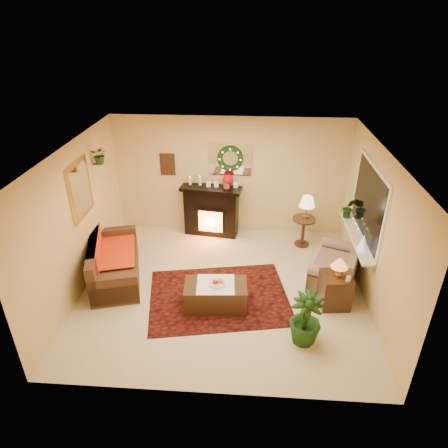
# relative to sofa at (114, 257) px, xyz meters

# --- Properties ---
(floor) EXTENTS (5.00, 5.00, 0.00)m
(floor) POSITION_rel_sofa_xyz_m (2.04, -0.26, -0.43)
(floor) COLOR beige
(floor) RESTS_ON ground
(ceiling) EXTENTS (5.00, 5.00, 0.00)m
(ceiling) POSITION_rel_sofa_xyz_m (2.04, -0.26, 2.17)
(ceiling) COLOR white
(ceiling) RESTS_ON ground
(wall_back) EXTENTS (5.00, 5.00, 0.00)m
(wall_back) POSITION_rel_sofa_xyz_m (2.04, 1.99, 0.87)
(wall_back) COLOR #EFD88C
(wall_back) RESTS_ON ground
(wall_front) EXTENTS (5.00, 5.00, 0.00)m
(wall_front) POSITION_rel_sofa_xyz_m (2.04, -2.51, 0.87)
(wall_front) COLOR #EFD88C
(wall_front) RESTS_ON ground
(wall_left) EXTENTS (4.50, 4.50, 0.00)m
(wall_left) POSITION_rel_sofa_xyz_m (-0.46, -0.26, 0.87)
(wall_left) COLOR #EFD88C
(wall_left) RESTS_ON ground
(wall_right) EXTENTS (4.50, 4.50, 0.00)m
(wall_right) POSITION_rel_sofa_xyz_m (4.54, -0.26, 0.87)
(wall_right) COLOR #EFD88C
(wall_right) RESTS_ON ground
(area_rug) EXTENTS (2.69, 2.21, 0.01)m
(area_rug) POSITION_rel_sofa_xyz_m (1.99, -0.50, -0.42)
(area_rug) COLOR #53131C
(area_rug) RESTS_ON floor
(sofa) EXTENTS (1.30, 2.02, 0.80)m
(sofa) POSITION_rel_sofa_xyz_m (0.00, 0.00, 0.00)
(sofa) COLOR #552A17
(sofa) RESTS_ON floor
(red_throw) EXTENTS (0.73, 1.19, 0.02)m
(red_throw) POSITION_rel_sofa_xyz_m (-0.03, 0.13, 0.03)
(red_throw) COLOR red
(red_throw) RESTS_ON sofa
(fireplace) EXTENTS (1.20, 0.52, 1.06)m
(fireplace) POSITION_rel_sofa_xyz_m (1.64, 1.78, 0.12)
(fireplace) COLOR black
(fireplace) RESTS_ON floor
(poinsettia) EXTENTS (0.23, 0.23, 0.23)m
(poinsettia) POSITION_rel_sofa_xyz_m (2.00, 1.79, 0.87)
(poinsettia) COLOR red
(poinsettia) RESTS_ON fireplace
(mantel_candle_a) EXTENTS (0.06, 0.06, 0.17)m
(mantel_candle_a) POSITION_rel_sofa_xyz_m (1.20, 1.78, 0.83)
(mantel_candle_a) COLOR beige
(mantel_candle_a) RESTS_ON fireplace
(mantel_candle_b) EXTENTS (0.07, 0.07, 0.20)m
(mantel_candle_b) POSITION_rel_sofa_xyz_m (1.41, 1.80, 0.83)
(mantel_candle_b) COLOR white
(mantel_candle_b) RESTS_ON fireplace
(mantel_mirror) EXTENTS (0.92, 0.02, 0.72)m
(mantel_mirror) POSITION_rel_sofa_xyz_m (2.04, 1.97, 1.27)
(mantel_mirror) COLOR white
(mantel_mirror) RESTS_ON wall_back
(wreath) EXTENTS (0.55, 0.11, 0.55)m
(wreath) POSITION_rel_sofa_xyz_m (2.04, 1.93, 1.29)
(wreath) COLOR #194719
(wreath) RESTS_ON wall_back
(wall_art) EXTENTS (0.32, 0.03, 0.48)m
(wall_art) POSITION_rel_sofa_xyz_m (0.69, 1.97, 1.12)
(wall_art) COLOR #381E11
(wall_art) RESTS_ON wall_back
(gold_mirror) EXTENTS (0.03, 0.84, 1.00)m
(gold_mirror) POSITION_rel_sofa_xyz_m (-0.44, 0.04, 1.32)
(gold_mirror) COLOR gold
(gold_mirror) RESTS_ON wall_left
(hanging_plant) EXTENTS (0.33, 0.28, 0.36)m
(hanging_plant) POSITION_rel_sofa_xyz_m (-0.30, 0.79, 1.54)
(hanging_plant) COLOR #194719
(hanging_plant) RESTS_ON wall_left
(loveseat) EXTENTS (1.17, 1.47, 0.74)m
(loveseat) POSITION_rel_sofa_xyz_m (4.10, 0.17, -0.01)
(loveseat) COLOR gray
(loveseat) RESTS_ON floor
(window_frame) EXTENTS (0.03, 1.86, 1.36)m
(window_frame) POSITION_rel_sofa_xyz_m (4.53, 0.29, 1.12)
(window_frame) COLOR white
(window_frame) RESTS_ON wall_right
(window_glass) EXTENTS (0.02, 1.70, 1.22)m
(window_glass) POSITION_rel_sofa_xyz_m (4.51, 0.29, 1.12)
(window_glass) COLOR black
(window_glass) RESTS_ON wall_right
(window_sill) EXTENTS (0.22, 1.86, 0.04)m
(window_sill) POSITION_rel_sofa_xyz_m (4.42, 0.29, 0.44)
(window_sill) COLOR white
(window_sill) RESTS_ON wall_right
(mini_tree) EXTENTS (0.19, 0.19, 0.29)m
(mini_tree) POSITION_rel_sofa_xyz_m (4.40, -0.20, 0.61)
(mini_tree) COLOR white
(mini_tree) RESTS_ON window_sill
(sill_plant) EXTENTS (0.30, 0.24, 0.54)m
(sill_plant) POSITION_rel_sofa_xyz_m (4.40, 1.01, 0.66)
(sill_plant) COLOR #1C4E1C
(sill_plant) RESTS_ON window_sill
(side_table_round) EXTENTS (0.60, 0.60, 0.64)m
(side_table_round) POSITION_rel_sofa_xyz_m (3.63, 1.41, -0.10)
(side_table_round) COLOR black
(side_table_round) RESTS_ON floor
(lamp_cream) EXTENTS (0.33, 0.33, 0.50)m
(lamp_cream) POSITION_rel_sofa_xyz_m (3.66, 1.44, 0.45)
(lamp_cream) COLOR beige
(lamp_cream) RESTS_ON side_table_round
(end_table_square) EXTENTS (0.53, 0.53, 0.59)m
(end_table_square) POSITION_rel_sofa_xyz_m (3.96, -0.55, -0.16)
(end_table_square) COLOR black
(end_table_square) RESTS_ON floor
(lamp_tiffany) EXTENTS (0.28, 0.28, 0.41)m
(lamp_tiffany) POSITION_rel_sofa_xyz_m (3.96, -0.59, 0.32)
(lamp_tiffany) COLOR orange
(lamp_tiffany) RESTS_ON end_table_square
(coffee_table) EXTENTS (1.08, 0.65, 0.44)m
(coffee_table) POSITION_rel_sofa_xyz_m (1.96, -0.73, -0.22)
(coffee_table) COLOR #4A2B16
(coffee_table) RESTS_ON floor
(fruit_bowl) EXTENTS (0.28, 0.28, 0.06)m
(fruit_bowl) POSITION_rel_sofa_xyz_m (1.99, -0.74, 0.02)
(fruit_bowl) COLOR silver
(fruit_bowl) RESTS_ON coffee_table
(floor_palm) EXTENTS (1.71, 1.71, 2.57)m
(floor_palm) POSITION_rel_sofa_xyz_m (3.36, -1.46, 0.02)
(floor_palm) COLOR #1B3619
(floor_palm) RESTS_ON floor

